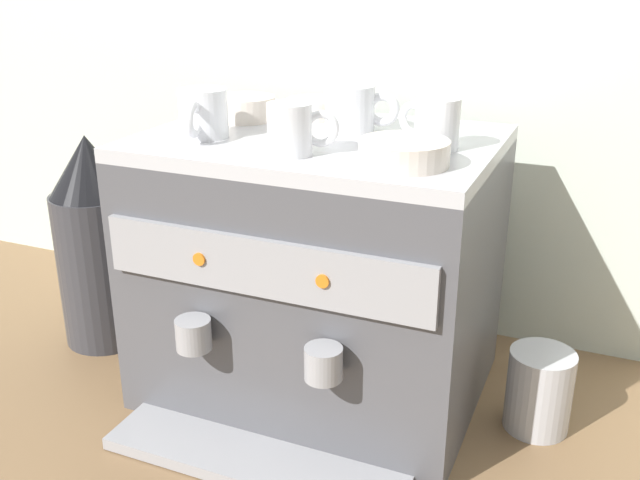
# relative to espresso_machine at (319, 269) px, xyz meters

# --- Properties ---
(ground_plane) EXTENTS (4.00, 4.00, 0.00)m
(ground_plane) POSITION_rel_espresso_machine_xyz_m (0.00, 0.00, -0.23)
(ground_plane) COLOR brown
(tiled_backsplash_wall) EXTENTS (2.80, 0.03, 0.98)m
(tiled_backsplash_wall) POSITION_rel_espresso_machine_xyz_m (0.00, 0.34, 0.26)
(tiled_backsplash_wall) COLOR silver
(tiled_backsplash_wall) RESTS_ON ground_plane
(espresso_machine) EXTENTS (0.57, 0.54, 0.47)m
(espresso_machine) POSITION_rel_espresso_machine_xyz_m (0.00, 0.00, 0.00)
(espresso_machine) COLOR #4C4C51
(espresso_machine) RESTS_ON ground_plane
(ceramic_cup_0) EXTENTS (0.12, 0.08, 0.08)m
(ceramic_cup_0) POSITION_rel_espresso_machine_xyz_m (0.04, 0.06, 0.28)
(ceramic_cup_0) COLOR white
(ceramic_cup_0) RESTS_ON espresso_machine
(ceramic_cup_1) EXTENTS (0.10, 0.07, 0.08)m
(ceramic_cup_1) POSITION_rel_espresso_machine_xyz_m (0.19, -0.01, 0.28)
(ceramic_cup_1) COLOR white
(ceramic_cup_1) RESTS_ON espresso_machine
(ceramic_cup_2) EXTENTS (0.08, 0.12, 0.08)m
(ceramic_cup_2) POSITION_rel_espresso_machine_xyz_m (-0.17, -0.08, 0.28)
(ceramic_cup_2) COLOR white
(ceramic_cup_2) RESTS_ON espresso_machine
(ceramic_cup_3) EXTENTS (0.10, 0.07, 0.08)m
(ceramic_cup_3) POSITION_rel_espresso_machine_xyz_m (0.01, -0.12, 0.28)
(ceramic_cup_3) COLOR white
(ceramic_cup_3) RESTS_ON espresso_machine
(ceramic_bowl_0) EXTENTS (0.10, 0.10, 0.04)m
(ceramic_bowl_0) POSITION_rel_espresso_machine_xyz_m (-0.07, 0.13, 0.25)
(ceramic_bowl_0) COLOR beige
(ceramic_bowl_0) RESTS_ON espresso_machine
(ceramic_bowl_1) EXTENTS (0.11, 0.11, 0.04)m
(ceramic_bowl_1) POSITION_rel_espresso_machine_xyz_m (-0.17, 0.07, 0.26)
(ceramic_bowl_1) COLOR beige
(ceramic_bowl_1) RESTS_ON espresso_machine
(ceramic_bowl_2) EXTENTS (0.13, 0.13, 0.04)m
(ceramic_bowl_2) POSITION_rel_espresso_machine_xyz_m (0.18, -0.11, 0.25)
(ceramic_bowl_2) COLOR beige
(ceramic_bowl_2) RESTS_ON espresso_machine
(coffee_grinder) EXTENTS (0.16, 0.16, 0.43)m
(coffee_grinder) POSITION_rel_espresso_machine_xyz_m (-0.48, -0.01, -0.02)
(coffee_grinder) COLOR #333338
(coffee_grinder) RESTS_ON ground_plane
(milk_pitcher) EXTENTS (0.11, 0.11, 0.14)m
(milk_pitcher) POSITION_rel_espresso_machine_xyz_m (0.39, 0.02, -0.16)
(milk_pitcher) COLOR #B7B7BC
(milk_pitcher) RESTS_ON ground_plane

